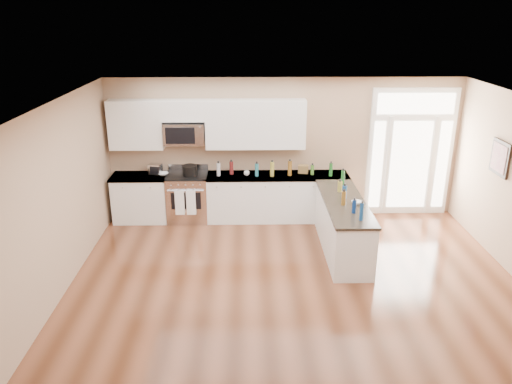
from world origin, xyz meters
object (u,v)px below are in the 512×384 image
(toaster_oven, at_px, (155,169))
(peninsula_cabinet, at_px, (343,228))
(kitchen_range, at_px, (188,197))
(stockpot, at_px, (190,170))

(toaster_oven, bearing_deg, peninsula_cabinet, -11.45)
(kitchen_range, relative_size, stockpot, 3.75)
(peninsula_cabinet, height_order, kitchen_range, kitchen_range)
(peninsula_cabinet, distance_m, kitchen_range, 3.20)
(kitchen_range, distance_m, stockpot, 0.59)
(peninsula_cabinet, bearing_deg, kitchen_range, 153.10)
(stockpot, xyz_separation_m, toaster_oven, (-0.70, 0.13, -0.02))
(peninsula_cabinet, bearing_deg, stockpot, 153.26)
(stockpot, relative_size, toaster_oven, 1.19)
(kitchen_range, xyz_separation_m, stockpot, (0.07, -0.04, 0.58))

